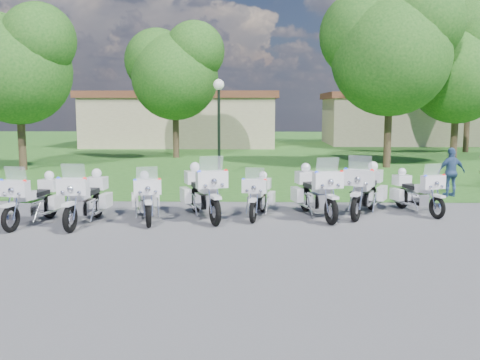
{
  "coord_description": "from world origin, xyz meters",
  "views": [
    {
      "loc": [
        -0.51,
        -13.56,
        2.98
      ],
      "look_at": [
        -0.88,
        1.2,
        0.95
      ],
      "focal_mm": 40.0,
      "sensor_mm": 36.0,
      "label": 1
    }
  ],
  "objects_px": {
    "motorcycle_5": "(316,191)",
    "motorcycle_6": "(366,189)",
    "motorcycle_2": "(146,197)",
    "motorcycle_7": "(416,191)",
    "motorcycle_4": "(259,195)",
    "bystander_c": "(451,172)",
    "motorcycle_1": "(86,197)",
    "motorcycle_0": "(34,199)",
    "lamp_post": "(219,104)",
    "motorcycle_3": "(203,191)"
  },
  "relations": [
    {
      "from": "motorcycle_4",
      "to": "motorcycle_7",
      "type": "distance_m",
      "value": 4.5
    },
    {
      "from": "motorcycle_5",
      "to": "motorcycle_3",
      "type": "bearing_deg",
      "value": -11.11
    },
    {
      "from": "motorcycle_1",
      "to": "motorcycle_6",
      "type": "bearing_deg",
      "value": -164.82
    },
    {
      "from": "motorcycle_3",
      "to": "motorcycle_7",
      "type": "distance_m",
      "value": 6.02
    },
    {
      "from": "motorcycle_0",
      "to": "motorcycle_2",
      "type": "bearing_deg",
      "value": -157.83
    },
    {
      "from": "motorcycle_4",
      "to": "motorcycle_0",
      "type": "bearing_deg",
      "value": 21.07
    },
    {
      "from": "motorcycle_0",
      "to": "motorcycle_1",
      "type": "distance_m",
      "value": 1.33
    },
    {
      "from": "bystander_c",
      "to": "motorcycle_6",
      "type": "bearing_deg",
      "value": 30.75
    },
    {
      "from": "motorcycle_2",
      "to": "motorcycle_5",
      "type": "relative_size",
      "value": 0.89
    },
    {
      "from": "lamp_post",
      "to": "motorcycle_0",
      "type": "bearing_deg",
      "value": -115.76
    },
    {
      "from": "motorcycle_0",
      "to": "lamp_post",
      "type": "distance_m",
      "value": 9.93
    },
    {
      "from": "motorcycle_1",
      "to": "motorcycle_4",
      "type": "xyz_separation_m",
      "value": [
        4.43,
        1.01,
        -0.09
      ]
    },
    {
      "from": "motorcycle_4",
      "to": "bystander_c",
      "type": "height_order",
      "value": "bystander_c"
    },
    {
      "from": "motorcycle_2",
      "to": "motorcycle_7",
      "type": "xyz_separation_m",
      "value": [
        7.43,
        1.19,
        -0.02
      ]
    },
    {
      "from": "motorcycle_1",
      "to": "bystander_c",
      "type": "distance_m",
      "value": 11.72
    },
    {
      "from": "motorcycle_5",
      "to": "lamp_post",
      "type": "height_order",
      "value": "lamp_post"
    },
    {
      "from": "motorcycle_1",
      "to": "lamp_post",
      "type": "distance_m",
      "value": 9.39
    },
    {
      "from": "motorcycle_1",
      "to": "motorcycle_2",
      "type": "xyz_separation_m",
      "value": [
        1.44,
        0.47,
        -0.05
      ]
    },
    {
      "from": "motorcycle_2",
      "to": "motorcycle_1",
      "type": "bearing_deg",
      "value": 3.85
    },
    {
      "from": "motorcycle_1",
      "to": "motorcycle_6",
      "type": "distance_m",
      "value": 7.52
    },
    {
      "from": "motorcycle_3",
      "to": "lamp_post",
      "type": "relative_size",
      "value": 0.6
    },
    {
      "from": "motorcycle_5",
      "to": "motorcycle_6",
      "type": "distance_m",
      "value": 1.46
    },
    {
      "from": "motorcycle_2",
      "to": "motorcycle_3",
      "type": "bearing_deg",
      "value": 177.93
    },
    {
      "from": "motorcycle_0",
      "to": "motorcycle_5",
      "type": "relative_size",
      "value": 0.93
    },
    {
      "from": "motorcycle_5",
      "to": "motorcycle_6",
      "type": "height_order",
      "value": "motorcycle_6"
    },
    {
      "from": "motorcycle_1",
      "to": "motorcycle_4",
      "type": "relative_size",
      "value": 1.16
    },
    {
      "from": "motorcycle_2",
      "to": "bystander_c",
      "type": "height_order",
      "value": "bystander_c"
    },
    {
      "from": "motorcycle_3",
      "to": "motorcycle_0",
      "type": "bearing_deg",
      "value": -9.99
    },
    {
      "from": "motorcycle_7",
      "to": "bystander_c",
      "type": "distance_m",
      "value": 3.39
    },
    {
      "from": "motorcycle_2",
      "to": "motorcycle_6",
      "type": "distance_m",
      "value": 6.01
    },
    {
      "from": "motorcycle_5",
      "to": "lamp_post",
      "type": "xyz_separation_m",
      "value": [
        -3.11,
        7.6,
        2.38
      ]
    },
    {
      "from": "motorcycle_1",
      "to": "motorcycle_2",
      "type": "relative_size",
      "value": 1.11
    },
    {
      "from": "motorcycle_7",
      "to": "motorcycle_6",
      "type": "bearing_deg",
      "value": -8.22
    },
    {
      "from": "motorcycle_0",
      "to": "motorcycle_3",
      "type": "relative_size",
      "value": 0.93
    },
    {
      "from": "motorcycle_1",
      "to": "lamp_post",
      "type": "height_order",
      "value": "lamp_post"
    },
    {
      "from": "bystander_c",
      "to": "motorcycle_2",
      "type": "bearing_deg",
      "value": 11.87
    },
    {
      "from": "motorcycle_3",
      "to": "bystander_c",
      "type": "bearing_deg",
      "value": -176.71
    },
    {
      "from": "motorcycle_0",
      "to": "motorcycle_5",
      "type": "height_order",
      "value": "motorcycle_5"
    },
    {
      "from": "motorcycle_2",
      "to": "motorcycle_7",
      "type": "height_order",
      "value": "motorcycle_2"
    },
    {
      "from": "motorcycle_6",
      "to": "motorcycle_5",
      "type": "bearing_deg",
      "value": 37.89
    },
    {
      "from": "motorcycle_6",
      "to": "motorcycle_7",
      "type": "bearing_deg",
      "value": -142.89
    },
    {
      "from": "motorcycle_6",
      "to": "motorcycle_2",
      "type": "bearing_deg",
      "value": 33.22
    },
    {
      "from": "motorcycle_5",
      "to": "motorcycle_4",
      "type": "bearing_deg",
      "value": -15.24
    },
    {
      "from": "motorcycle_5",
      "to": "bystander_c",
      "type": "height_order",
      "value": "motorcycle_5"
    },
    {
      "from": "motorcycle_5",
      "to": "motorcycle_1",
      "type": "bearing_deg",
      "value": -5.68
    },
    {
      "from": "motorcycle_0",
      "to": "lamp_post",
      "type": "xyz_separation_m",
      "value": [
        4.18,
        8.67,
        2.44
      ]
    },
    {
      "from": "lamp_post",
      "to": "bystander_c",
      "type": "distance_m",
      "value": 9.31
    },
    {
      "from": "motorcycle_1",
      "to": "motorcycle_6",
      "type": "relative_size",
      "value": 1.02
    },
    {
      "from": "motorcycle_1",
      "to": "motorcycle_7",
      "type": "relative_size",
      "value": 1.17
    },
    {
      "from": "motorcycle_7",
      "to": "lamp_post",
      "type": "height_order",
      "value": "lamp_post"
    }
  ]
}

